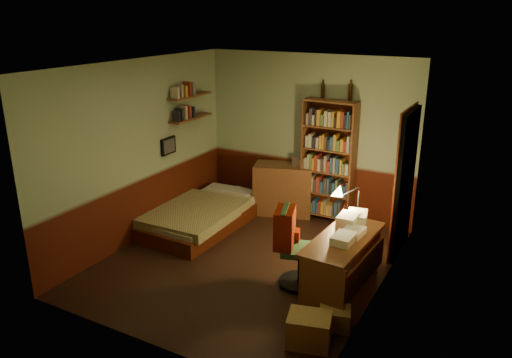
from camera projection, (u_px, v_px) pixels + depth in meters
The scene contains 24 objects.
floor at pixel (247, 262), 6.74m from camera, with size 3.50×4.00×0.02m, color black.
ceiling at pixel (246, 64), 5.90m from camera, with size 3.50×4.00×0.02m, color silver.
wall_back at pixel (308, 136), 7.99m from camera, with size 3.50×0.02×2.60m, color #94AB85.
wall_left at pixel (140, 152), 7.12m from camera, with size 0.02×4.00×2.60m, color #94AB85.
wall_right at pixel (384, 193), 5.52m from camera, with size 0.02×4.00×2.60m, color #94AB85.
wall_front at pixel (140, 227), 4.65m from camera, with size 3.50×0.02×2.60m, color #94AB85.
doorway at pixel (405, 184), 6.72m from camera, with size 0.06×0.90×2.00m, color black.
door_trim at pixel (402, 183), 6.74m from camera, with size 0.02×0.98×2.08m, color #431709.
bed at pixel (202, 208), 7.76m from camera, with size 1.08×2.02×0.60m, color #5D6C39.
dresser at pixel (283, 189), 8.21m from camera, with size 0.94×0.47×0.84m, color brown.
mini_stereo at pixel (303, 161), 8.04m from camera, with size 0.27×0.21×0.15m, color #B2B2B7.
bookshelf at pixel (328, 162), 7.78m from camera, with size 0.83×0.26×1.94m, color brown.
bottle_left at pixel (323, 91), 7.60m from camera, with size 0.06×0.06×0.22m, color black.
bottle_right at pixel (350, 92), 7.40m from camera, with size 0.07×0.07×0.25m, color black.
desk at pixel (342, 265), 5.89m from camera, with size 0.56×1.35×0.72m, color brown.
paper_stack at pixel (357, 217), 6.18m from camera, with size 0.23×0.32×0.13m, color silver.
desk_lamp at pixel (359, 195), 6.26m from camera, with size 0.18×0.18×0.60m, color black.
office_chair at pixel (301, 243), 5.99m from camera, with size 0.57×0.50×1.13m, color #2F5430.
red_jacket at pixel (307, 175), 5.88m from camera, with size 0.22×0.40×0.48m, color maroon.
wall_shelf_lower at pixel (191, 118), 7.88m from camera, with size 0.20×0.90×0.03m, color brown.
wall_shelf_upper at pixel (190, 96), 7.77m from camera, with size 0.20×0.90×0.03m, color brown.
framed_picture at pixel (168, 146), 7.62m from camera, with size 0.04×0.32×0.26m, color black.
cardboard_box_a at pixel (309, 330), 5.03m from camera, with size 0.43×0.34×0.32m, color #9D8248.
cardboard_box_b at pixel (335, 318), 5.30m from camera, with size 0.32×0.27×0.23m, color #9D8248.
Camera 1 is at (2.99, -5.23, 3.23)m, focal length 35.00 mm.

